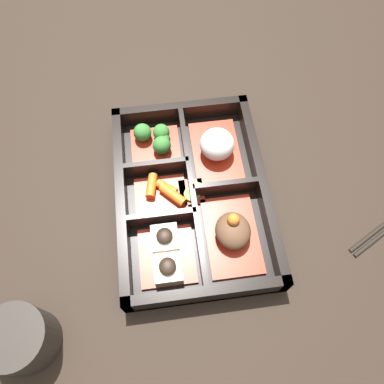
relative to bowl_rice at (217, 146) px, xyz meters
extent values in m
plane|color=black|center=(0.07, -0.05, -0.03)|extent=(3.00, 3.00, 0.00)
cube|color=black|center=(0.07, -0.05, -0.03)|extent=(0.33, 0.23, 0.01)
cube|color=black|center=(0.07, -0.16, -0.01)|extent=(0.33, 0.01, 0.04)
cube|color=black|center=(0.07, 0.06, -0.01)|extent=(0.33, 0.01, 0.04)
cube|color=black|center=(-0.08, -0.05, -0.01)|extent=(0.01, 0.23, 0.04)
cube|color=black|center=(0.23, -0.05, -0.01)|extent=(0.01, 0.23, 0.04)
cube|color=black|center=(0.07, -0.05, -0.01)|extent=(0.30, 0.01, 0.04)
cube|color=black|center=(0.02, -0.10, -0.01)|extent=(0.01, 0.10, 0.04)
cube|color=black|center=(0.11, -0.10, -0.01)|extent=(0.01, 0.10, 0.04)
cube|color=black|center=(0.07, 0.00, -0.01)|extent=(0.01, 0.10, 0.04)
cube|color=#B22D19|center=(0.00, 0.00, -0.02)|extent=(0.13, 0.08, 0.01)
ellipsoid|color=silver|center=(0.00, 0.00, 0.01)|extent=(0.06, 0.06, 0.05)
cube|color=#B22D19|center=(0.15, 0.00, -0.02)|extent=(0.13, 0.08, 0.01)
ellipsoid|color=brown|center=(0.15, 0.00, 0.00)|extent=(0.06, 0.05, 0.03)
sphere|color=orange|center=(0.14, 0.00, 0.02)|extent=(0.02, 0.02, 0.02)
cube|color=#B22D19|center=(-0.02, -0.10, -0.02)|extent=(0.08, 0.08, 0.01)
sphere|color=#387A33|center=(-0.01, -0.09, 0.00)|extent=(0.03, 0.03, 0.03)
sphere|color=#387A33|center=(-0.03, -0.08, -0.01)|extent=(0.02, 0.02, 0.02)
sphere|color=#387A33|center=(-0.04, -0.12, 0.00)|extent=(0.03, 0.03, 0.03)
sphere|color=#387A33|center=(-0.04, -0.09, 0.00)|extent=(0.03, 0.03, 0.03)
cube|color=#B22D19|center=(0.07, -0.10, -0.02)|extent=(0.07, 0.08, 0.01)
cylinder|color=orange|center=(0.06, -0.09, -0.01)|extent=(0.03, 0.04, 0.01)
cylinder|color=orange|center=(0.05, -0.11, -0.01)|extent=(0.04, 0.02, 0.01)
cylinder|color=orange|center=(0.08, -0.08, -0.01)|extent=(0.04, 0.04, 0.02)
cube|color=#B22D19|center=(0.17, -0.10, -0.02)|extent=(0.09, 0.08, 0.01)
cube|color=beige|center=(0.14, -0.10, -0.01)|extent=(0.04, 0.04, 0.02)
ellipsoid|color=black|center=(0.14, -0.10, 0.01)|extent=(0.02, 0.02, 0.01)
cube|color=beige|center=(0.19, -0.10, -0.01)|extent=(0.04, 0.04, 0.02)
ellipsoid|color=black|center=(0.19, -0.10, 0.01)|extent=(0.03, 0.02, 0.01)
cube|color=#B22D19|center=(0.07, -0.05, -0.02)|extent=(0.04, 0.04, 0.01)
cylinder|color=#75A84C|center=(0.07, -0.05, -0.01)|extent=(0.03, 0.03, 0.00)
cylinder|color=#75A84C|center=(0.07, -0.04, -0.01)|extent=(0.02, 0.02, 0.00)
cylinder|color=#2D2823|center=(0.26, -0.29, 0.00)|extent=(0.08, 0.08, 0.07)
cylinder|color=#597A38|center=(0.26, -0.29, 0.03)|extent=(0.07, 0.07, 0.01)
camera|label=1|loc=(0.33, -0.08, 0.51)|focal=35.00mm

